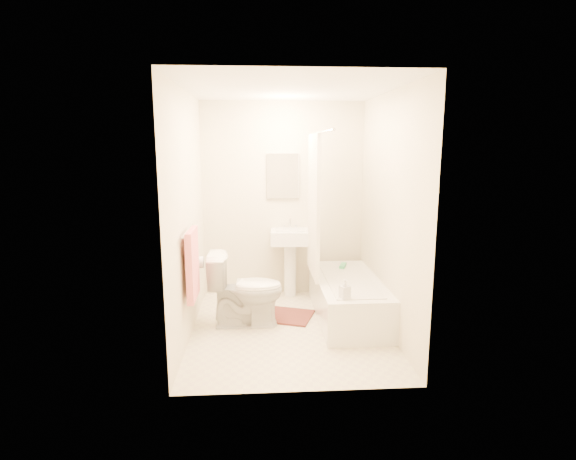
{
  "coord_description": "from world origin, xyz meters",
  "views": [
    {
      "loc": [
        -0.3,
        -4.36,
        1.88
      ],
      "look_at": [
        0.0,
        0.25,
        1.0
      ],
      "focal_mm": 28.0,
      "sensor_mm": 36.0,
      "label": 1
    }
  ],
  "objects": [
    {
      "name": "towel_bar",
      "position": [
        -0.96,
        -0.25,
        1.1
      ],
      "size": [
        0.02,
        0.6,
        0.02
      ],
      "primitive_type": "cylinder",
      "rotation": [
        1.57,
        0.0,
        0.0
      ],
      "color": "silver",
      "rests_on": "wall_left"
    },
    {
      "name": "wall_left",
      "position": [
        -1.0,
        0.0,
        1.2
      ],
      "size": [
        0.02,
        2.4,
        2.4
      ],
      "primitive_type": "cube",
      "color": "beige",
      "rests_on": "ground"
    },
    {
      "name": "toilet",
      "position": [
        -0.45,
        0.17,
        0.38
      ],
      "size": [
        0.79,
        0.45,
        0.77
      ],
      "primitive_type": "imported",
      "rotation": [
        0.0,
        0.0,
        1.56
      ],
      "color": "white",
      "rests_on": "floor"
    },
    {
      "name": "mirror",
      "position": [
        0.0,
        1.18,
        1.5
      ],
      "size": [
        0.4,
        0.03,
        0.55
      ],
      "primitive_type": "cube",
      "color": "white",
      "rests_on": "wall_back"
    },
    {
      "name": "soap_bottle",
      "position": [
        0.5,
        -0.33,
        0.53
      ],
      "size": [
        0.11,
        0.11,
        0.19
      ],
      "primitive_type": "imported",
      "rotation": [
        0.0,
        0.0,
        0.37
      ],
      "color": "white",
      "rests_on": "bathtub"
    },
    {
      "name": "floor",
      "position": [
        0.0,
        0.0,
        0.0
      ],
      "size": [
        2.4,
        2.4,
        0.0
      ],
      "primitive_type": "plane",
      "color": "beige",
      "rests_on": "ground"
    },
    {
      "name": "bathtub",
      "position": [
        0.66,
        0.3,
        0.22
      ],
      "size": [
        0.68,
        1.55,
        0.44
      ],
      "primitive_type": null,
      "color": "white",
      "rests_on": "floor"
    },
    {
      "name": "ceiling",
      "position": [
        0.0,
        0.0,
        2.4
      ],
      "size": [
        2.4,
        2.4,
        0.0
      ],
      "primitive_type": "plane",
      "color": "white",
      "rests_on": "ground"
    },
    {
      "name": "sink",
      "position": [
        0.08,
        1.04,
        0.46
      ],
      "size": [
        0.49,
        0.4,
        0.92
      ],
      "primitive_type": null,
      "rotation": [
        0.0,
        0.0,
        -0.06
      ],
      "color": "white",
      "rests_on": "floor"
    },
    {
      "name": "wall_back",
      "position": [
        0.0,
        1.2,
        1.2
      ],
      "size": [
        2.0,
        0.02,
        2.4
      ],
      "primitive_type": "cube",
      "color": "beige",
      "rests_on": "ground"
    },
    {
      "name": "bath_mat",
      "position": [
        -0.05,
        0.36,
        0.01
      ],
      "size": [
        0.76,
        0.66,
        0.02
      ],
      "primitive_type": "cube",
      "rotation": [
        0.0,
        0.0,
        -0.34
      ],
      "color": "#492A1E",
      "rests_on": "floor"
    },
    {
      "name": "towel",
      "position": [
        -0.93,
        -0.25,
        0.78
      ],
      "size": [
        0.06,
        0.45,
        0.66
      ],
      "primitive_type": "cube",
      "color": "#CC7266",
      "rests_on": "towel_bar"
    },
    {
      "name": "shower_curtain",
      "position": [
        0.3,
        0.5,
        1.22
      ],
      "size": [
        0.04,
        0.8,
        1.55
      ],
      "primitive_type": "cube",
      "color": "silver",
      "rests_on": "curtain_rod"
    },
    {
      "name": "scrub_brush",
      "position": [
        0.69,
        0.76,
        0.46
      ],
      "size": [
        0.12,
        0.21,
        0.04
      ],
      "primitive_type": "cube",
      "rotation": [
        0.0,
        0.0,
        -0.33
      ],
      "color": "#3DAC68",
      "rests_on": "bathtub"
    },
    {
      "name": "wall_right",
      "position": [
        1.0,
        0.0,
        1.2
      ],
      "size": [
        0.02,
        2.4,
        2.4
      ],
      "primitive_type": "cube",
      "color": "beige",
      "rests_on": "ground"
    },
    {
      "name": "curtain_rod",
      "position": [
        0.3,
        0.1,
        2.0
      ],
      "size": [
        0.03,
        1.7,
        0.03
      ],
      "primitive_type": "cylinder",
      "rotation": [
        1.57,
        0.0,
        0.0
      ],
      "color": "silver",
      "rests_on": "wall_back"
    },
    {
      "name": "toilet_paper",
      "position": [
        -0.93,
        0.12,
        0.7
      ],
      "size": [
        0.11,
        0.12,
        0.12
      ],
      "primitive_type": "cylinder",
      "rotation": [
        0.0,
        1.57,
        0.0
      ],
      "color": "white",
      "rests_on": "wall_left"
    }
  ]
}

